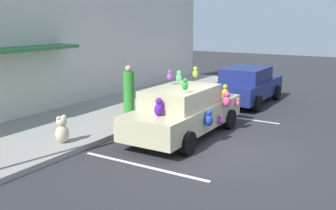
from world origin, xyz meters
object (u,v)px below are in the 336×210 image
at_px(pedestrian_near_shopfront, 129,91).
at_px(plush_covered_car, 184,111).
at_px(teddy_bear_on_sidewalk, 62,130).
at_px(parked_sedan_behind, 247,85).

bearing_deg(pedestrian_near_shopfront, plush_covered_car, -109.77).
distance_m(plush_covered_car, teddy_bear_on_sidewalk, 3.60).
height_order(parked_sedan_behind, teddy_bear_on_sidewalk, parked_sedan_behind).
height_order(plush_covered_car, teddy_bear_on_sidewalk, plush_covered_car).
relative_size(plush_covered_car, teddy_bear_on_sidewalk, 5.98).
xyz_separation_m(plush_covered_car, parked_sedan_behind, (5.53, 0.01, -0.01)).
xyz_separation_m(plush_covered_car, teddy_bear_on_sidewalk, (-2.71, 2.36, -0.29)).
height_order(teddy_bear_on_sidewalk, pedestrian_near_shopfront, pedestrian_near_shopfront).
bearing_deg(teddy_bear_on_sidewalk, plush_covered_car, -41.16).
distance_m(teddy_bear_on_sidewalk, pedestrian_near_shopfront, 3.79).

